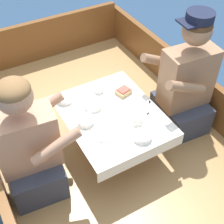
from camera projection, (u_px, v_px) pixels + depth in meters
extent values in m
plane|color=navy|center=(113.00, 171.00, 2.80)|extent=(60.00, 60.00, 0.00)
cube|color=#A87F4C|center=(113.00, 160.00, 2.69)|extent=(1.88, 3.14, 0.32)
cube|color=brown|center=(202.00, 95.00, 2.76)|extent=(0.06, 3.14, 0.39)
cube|color=brown|center=(43.00, 39.00, 3.39)|extent=(1.76, 0.06, 0.44)
cylinder|color=#B2B2B7|center=(112.00, 132.00, 2.46)|extent=(0.07, 0.07, 0.36)
cube|color=#A87F4C|center=(112.00, 115.00, 2.33)|extent=(0.65, 0.81, 0.02)
cube|color=white|center=(112.00, 114.00, 2.32)|extent=(0.68, 0.84, 0.00)
cube|color=white|center=(143.00, 158.00, 2.09)|extent=(0.68, 0.00, 0.10)
cube|color=white|center=(88.00, 88.00, 2.62)|extent=(0.68, 0.00, 0.10)
cube|color=#333847|center=(36.00, 172.00, 2.24)|extent=(0.40, 0.47, 0.26)
cube|color=tan|center=(27.00, 140.00, 2.00)|extent=(0.42, 0.26, 0.43)
sphere|color=tan|center=(14.00, 97.00, 1.74)|extent=(0.22, 0.22, 0.22)
ellipsoid|color=brown|center=(12.00, 90.00, 1.71)|extent=(0.21, 0.21, 0.12)
cylinder|color=tan|center=(41.00, 109.00, 2.12)|extent=(0.34, 0.10, 0.21)
cylinder|color=tan|center=(56.00, 146.00, 1.89)|extent=(0.34, 0.10, 0.21)
cube|color=#333847|center=(180.00, 112.00, 2.69)|extent=(0.39, 0.47, 0.26)
cube|color=#936B4C|center=(187.00, 78.00, 2.43)|extent=(0.42, 0.25, 0.50)
sphere|color=#936B4C|center=(197.00, 31.00, 2.15)|extent=(0.21, 0.21, 0.21)
ellipsoid|color=#472D19|center=(199.00, 25.00, 2.11)|extent=(0.20, 0.20, 0.12)
cylinder|color=#936B4C|center=(186.00, 87.00, 2.20)|extent=(0.34, 0.10, 0.21)
cylinder|color=#936B4C|center=(160.00, 61.00, 2.44)|extent=(0.34, 0.10, 0.21)
cylinder|color=black|center=(200.00, 16.00, 2.07)|extent=(0.20, 0.20, 0.06)
cube|color=black|center=(188.00, 23.00, 2.06)|extent=(0.11, 0.16, 0.01)
cylinder|color=white|center=(123.00, 94.00, 2.47)|extent=(0.19, 0.19, 0.01)
cylinder|color=white|center=(104.00, 132.00, 2.18)|extent=(0.19, 0.19, 0.01)
cube|color=tan|center=(123.00, 92.00, 2.46)|extent=(0.13, 0.11, 0.04)
cube|color=#B74C3D|center=(124.00, 90.00, 2.44)|extent=(0.10, 0.09, 0.01)
cylinder|color=white|center=(86.00, 121.00, 2.24)|extent=(0.13, 0.13, 0.04)
cylinder|color=beige|center=(86.00, 120.00, 2.23)|extent=(0.11, 0.11, 0.02)
cylinder|color=white|center=(93.00, 105.00, 2.36)|extent=(0.14, 0.14, 0.04)
cylinder|color=beige|center=(93.00, 104.00, 2.35)|extent=(0.11, 0.11, 0.02)
cylinder|color=white|center=(142.00, 136.00, 2.13)|extent=(0.13, 0.13, 0.04)
cylinder|color=beige|center=(142.00, 135.00, 2.13)|extent=(0.11, 0.11, 0.02)
cylinder|color=white|center=(64.00, 99.00, 2.41)|extent=(0.13, 0.13, 0.04)
cylinder|color=beige|center=(64.00, 98.00, 2.40)|extent=(0.10, 0.10, 0.02)
cylinder|color=white|center=(99.00, 89.00, 2.49)|extent=(0.08, 0.08, 0.05)
torus|color=white|center=(104.00, 86.00, 2.51)|extent=(0.04, 0.01, 0.04)
cylinder|color=#3D2314|center=(98.00, 87.00, 2.48)|extent=(0.07, 0.07, 0.01)
cylinder|color=white|center=(137.00, 121.00, 2.23)|extent=(0.06, 0.06, 0.06)
torus|color=white|center=(142.00, 118.00, 2.24)|extent=(0.04, 0.01, 0.04)
cylinder|color=#3D2314|center=(138.00, 119.00, 2.22)|extent=(0.05, 0.05, 0.01)
cube|color=silver|center=(124.00, 123.00, 2.25)|extent=(0.15, 0.09, 0.00)
ellipsoid|color=silver|center=(129.00, 117.00, 2.29)|extent=(0.04, 0.02, 0.01)
cube|color=silver|center=(122.00, 116.00, 2.30)|extent=(0.14, 0.12, 0.00)
ellipsoid|color=silver|center=(113.00, 114.00, 2.31)|extent=(0.04, 0.02, 0.01)
cube|color=silver|center=(146.00, 115.00, 2.30)|extent=(0.17, 0.06, 0.00)
cube|color=silver|center=(159.00, 122.00, 2.26)|extent=(0.07, 0.16, 0.00)
ellipsoid|color=silver|center=(151.00, 117.00, 2.29)|extent=(0.04, 0.02, 0.01)
cube|color=silver|center=(149.00, 108.00, 2.36)|extent=(0.12, 0.14, 0.00)
cube|color=silver|center=(150.00, 102.00, 2.41)|extent=(0.04, 0.04, 0.00)
cube|color=silver|center=(116.00, 105.00, 2.39)|extent=(0.11, 0.15, 0.00)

